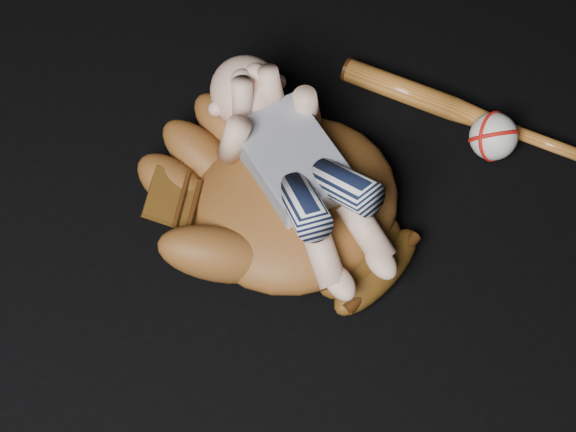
{
  "coord_description": "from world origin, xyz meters",
  "views": [
    {
      "loc": [
        -0.31,
        -0.5,
        1.09
      ],
      "look_at": [
        0.0,
        0.05,
        0.07
      ],
      "focal_mm": 55.0,
      "sensor_mm": 36.0,
      "label": 1
    }
  ],
  "objects_px": {
    "baseball_glove": "(296,196)",
    "baseball": "(494,136)",
    "baseball_bat": "(467,114)",
    "newborn_baby": "(303,170)"
  },
  "relations": [
    {
      "from": "newborn_baby",
      "to": "baseball_bat",
      "type": "xyz_separation_m",
      "value": [
        0.31,
        0.03,
        -0.11
      ]
    },
    {
      "from": "baseball_glove",
      "to": "baseball_bat",
      "type": "relative_size",
      "value": 1.05
    },
    {
      "from": "baseball_glove",
      "to": "baseball_bat",
      "type": "bearing_deg",
      "value": -14.37
    },
    {
      "from": "baseball_glove",
      "to": "baseball_bat",
      "type": "xyz_separation_m",
      "value": [
        0.32,
        0.02,
        -0.05
      ]
    },
    {
      "from": "baseball_bat",
      "to": "baseball",
      "type": "height_order",
      "value": "baseball"
    },
    {
      "from": "newborn_baby",
      "to": "baseball",
      "type": "relative_size",
      "value": 5.35
    },
    {
      "from": "baseball",
      "to": "baseball_bat",
      "type": "bearing_deg",
      "value": 88.72
    },
    {
      "from": "newborn_baby",
      "to": "baseball",
      "type": "xyz_separation_m",
      "value": [
        0.31,
        -0.04,
        -0.09
      ]
    },
    {
      "from": "baseball_bat",
      "to": "baseball",
      "type": "relative_size",
      "value": 5.61
    },
    {
      "from": "baseball_glove",
      "to": "baseball",
      "type": "relative_size",
      "value": 5.91
    }
  ]
}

